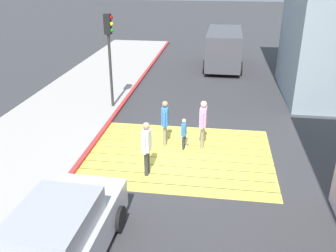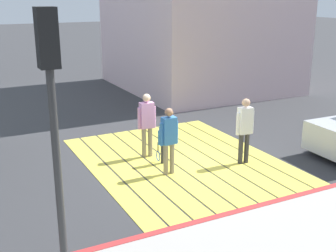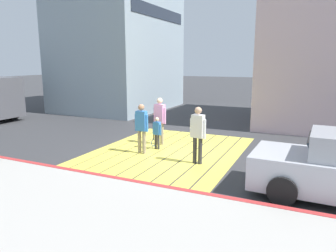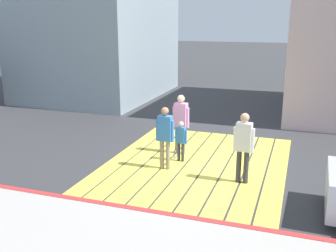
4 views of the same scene
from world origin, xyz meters
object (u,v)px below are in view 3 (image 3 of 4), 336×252
at_px(pedestrian_adult_trailing, 160,118).
at_px(pedestrian_child_with_racket, 157,132).
at_px(pedestrian_adult_side, 198,131).
at_px(pedestrian_adult_lead, 141,125).

height_order(pedestrian_adult_trailing, pedestrian_child_with_racket, pedestrian_adult_trailing).
relative_size(pedestrian_adult_trailing, pedestrian_adult_side, 1.01).
bearing_deg(pedestrian_adult_trailing, pedestrian_adult_side, -127.64).
bearing_deg(pedestrian_adult_side, pedestrian_child_with_racket, 63.03).
bearing_deg(pedestrian_child_with_racket, pedestrian_adult_lead, 162.96).
xyz_separation_m(pedestrian_adult_lead, pedestrian_adult_trailing, (1.37, -0.02, 0.05)).
height_order(pedestrian_adult_lead, pedestrian_adult_trailing, pedestrian_adult_trailing).
xyz_separation_m(pedestrian_adult_lead, pedestrian_child_with_racket, (0.72, -0.22, -0.35)).
relative_size(pedestrian_adult_lead, pedestrian_adult_trailing, 0.96).
distance_m(pedestrian_adult_side, pedestrian_child_with_racket, 2.17).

